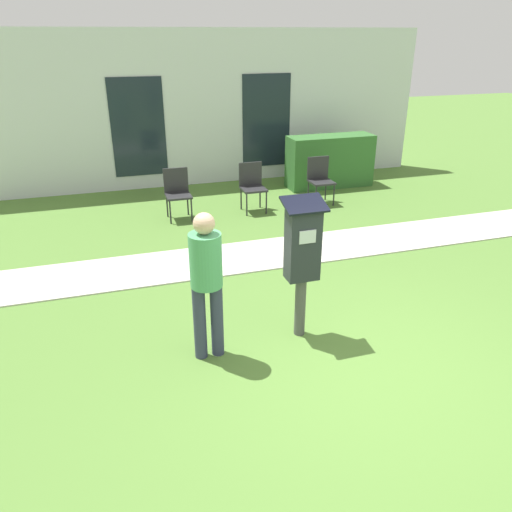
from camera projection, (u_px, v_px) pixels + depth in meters
ground_plane at (359, 370)px, 5.02m from camera, size 40.00×40.00×0.00m
sidewalk at (265, 254)px, 7.63m from camera, size 12.00×1.10×0.02m
building_facade at (203, 109)px, 10.68m from camera, size 10.00×0.26×3.20m
parking_meter at (302, 251)px, 5.22m from camera, size 0.44×0.31×1.59m
person_standing at (206, 276)px, 4.88m from camera, size 0.32×0.32×1.58m
outdoor_chair_left at (177, 190)px, 8.94m from camera, size 0.44×0.44×0.90m
outdoor_chair_middle at (252, 183)px, 9.32m from camera, size 0.44×0.44×0.90m
outdoor_chair_right at (320, 176)px, 9.76m from camera, size 0.44×0.44×0.90m
hedge_row at (330, 161)px, 10.81m from camera, size 1.86×0.60×1.10m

